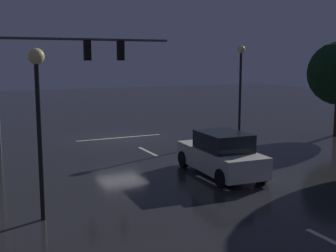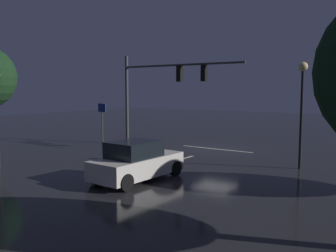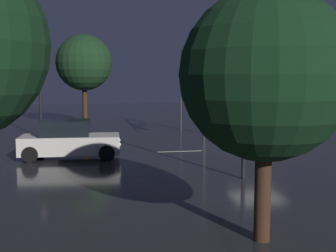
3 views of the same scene
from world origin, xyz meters
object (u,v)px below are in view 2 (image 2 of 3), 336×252
(street_lamp_left_kerb, at_px, (302,95))
(route_sign, at_px, (102,114))
(traffic_signal_assembly, at_px, (161,83))
(car_approaching, at_px, (137,162))

(street_lamp_left_kerb, height_order, route_sign, street_lamp_left_kerb)
(traffic_signal_assembly, bearing_deg, car_approaching, 118.66)
(traffic_signal_assembly, height_order, street_lamp_left_kerb, traffic_signal_assembly)
(car_approaching, xyz_separation_m, street_lamp_left_kerb, (-5.16, -6.24, 2.81))
(car_approaching, height_order, route_sign, route_sign)
(traffic_signal_assembly, relative_size, route_sign, 3.10)
(car_approaching, bearing_deg, traffic_signal_assembly, -61.34)
(street_lamp_left_kerb, xyz_separation_m, route_sign, (13.84, -0.58, -1.51))
(traffic_signal_assembly, xyz_separation_m, street_lamp_left_kerb, (-9.58, 1.85, -0.69))
(traffic_signal_assembly, xyz_separation_m, route_sign, (4.26, 1.26, -2.19))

